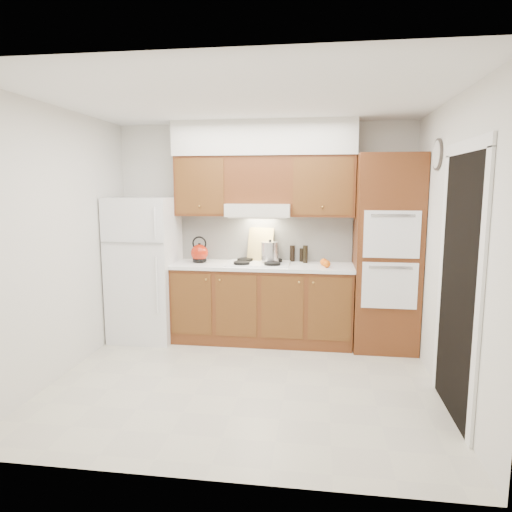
{
  "coord_description": "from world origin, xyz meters",
  "views": [
    {
      "loc": [
        0.68,
        -4.08,
        1.85
      ],
      "look_at": [
        0.05,
        0.45,
        1.15
      ],
      "focal_mm": 32.0,
      "sensor_mm": 36.0,
      "label": 1
    }
  ],
  "objects_px": {
    "fridge": "(145,269)",
    "kettle": "(200,253)",
    "stock_pot": "(270,252)",
    "oven_cabinet": "(386,253)"
  },
  "relations": [
    {
      "from": "fridge",
      "to": "kettle",
      "type": "relative_size",
      "value": 8.23
    },
    {
      "from": "kettle",
      "to": "stock_pot",
      "type": "relative_size",
      "value": 0.95
    },
    {
      "from": "fridge",
      "to": "kettle",
      "type": "xyz_separation_m",
      "value": [
        0.66,
        0.08,
        0.19
      ]
    },
    {
      "from": "fridge",
      "to": "stock_pot",
      "type": "distance_m",
      "value": 1.53
    },
    {
      "from": "kettle",
      "to": "oven_cabinet",
      "type": "bearing_deg",
      "value": 20.69
    },
    {
      "from": "kettle",
      "to": "fridge",
      "type": "bearing_deg",
      "value": -151.4
    },
    {
      "from": "stock_pot",
      "to": "kettle",
      "type": "bearing_deg",
      "value": -177.42
    },
    {
      "from": "fridge",
      "to": "oven_cabinet",
      "type": "distance_m",
      "value": 2.86
    },
    {
      "from": "oven_cabinet",
      "to": "kettle",
      "type": "xyz_separation_m",
      "value": [
        -2.18,
        0.04,
        -0.05
      ]
    },
    {
      "from": "stock_pot",
      "to": "oven_cabinet",
      "type": "bearing_deg",
      "value": -3.52
    }
  ]
}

